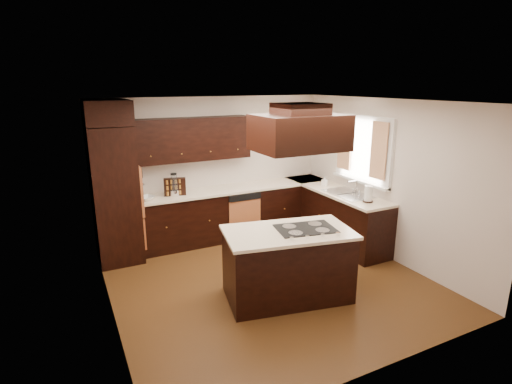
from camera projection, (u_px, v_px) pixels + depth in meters
floor at (268, 281)px, 5.70m from camera, size 4.20×4.20×0.02m
ceiling at (270, 101)px, 5.04m from camera, size 4.20×4.20×0.02m
wall_back at (214, 167)px, 7.19m from camera, size 4.20×0.02×2.50m
wall_front at (382, 255)px, 3.55m from camera, size 4.20×0.02×2.50m
wall_left at (103, 219)px, 4.46m from camera, size 0.02×4.20×2.50m
wall_right at (387, 180)px, 6.28m from camera, size 0.02×4.20×2.50m
oven_column at (115, 195)px, 6.13m from camera, size 0.65×0.75×2.12m
wall_oven_face at (138, 189)px, 6.26m from camera, size 0.05×0.62×0.78m
base_cabinets_back at (223, 215)px, 7.15m from camera, size 2.93×0.60×0.88m
base_cabinets_right at (333, 215)px, 7.14m from camera, size 0.60×2.40×0.88m
countertop_back at (223, 190)px, 7.02m from camera, size 2.93×0.63×0.04m
countertop_right at (334, 190)px, 7.01m from camera, size 0.63×2.40×0.04m
upper_cabinets at (193, 139)px, 6.70m from camera, size 2.00×0.34×0.72m
dishwasher_front at (245, 219)px, 7.04m from camera, size 0.60×0.05×0.72m
window_frame at (363, 150)px, 6.63m from camera, size 0.06×1.32×1.12m
window_pane at (365, 150)px, 6.64m from camera, size 0.00×1.20×1.00m
curtain_left at (379, 151)px, 6.23m from camera, size 0.02×0.34×0.90m
curtain_right at (344, 144)px, 6.95m from camera, size 0.02×0.34×0.90m
sink_rim at (348, 194)px, 6.71m from camera, size 0.52×0.84×0.01m
island at (287, 265)px, 5.17m from camera, size 1.69×1.14×0.88m
island_top at (288, 232)px, 5.05m from camera, size 1.76×1.20×0.04m
cooktop at (306, 229)px, 5.10m from camera, size 0.82×0.62×0.01m
range_hood at (300, 133)px, 4.70m from camera, size 1.05×0.72×0.42m
hood_duct at (300, 109)px, 4.62m from camera, size 0.55×0.50×0.13m
blender_base at (175, 193)px, 6.57m from camera, size 0.15×0.15×0.10m
blender_pitcher at (174, 182)px, 6.53m from camera, size 0.13×0.13×0.26m
spice_rack at (175, 187)px, 6.59m from camera, size 0.36×0.18×0.29m
mixing_bowl at (147, 198)px, 6.35m from camera, size 0.32×0.32×0.06m
soap_bottle at (324, 181)px, 7.20m from camera, size 0.10×0.10×0.18m
paper_towel at (368, 194)px, 6.21m from camera, size 0.16×0.16×0.26m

